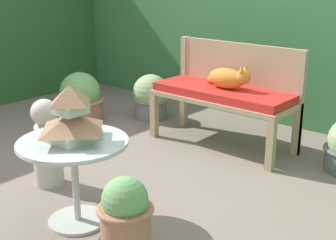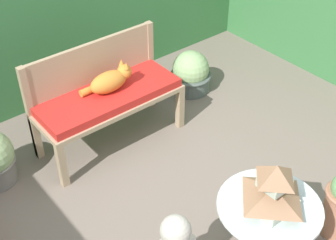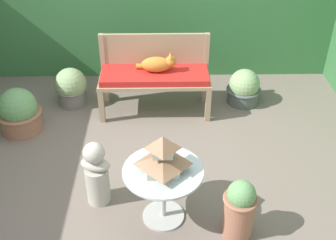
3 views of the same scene
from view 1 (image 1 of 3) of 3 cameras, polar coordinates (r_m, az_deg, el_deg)
ground at (r=3.62m, az=-5.00°, el=-6.76°), size 30.00×30.00×0.00m
foliage_hedge_back at (r=5.18m, az=13.42°, el=11.67°), size 6.40×0.79×1.97m
garden_bench at (r=4.10m, az=6.68°, el=2.80°), size 1.28×0.50×0.52m
bench_backrest at (r=4.25m, az=8.53°, el=5.94°), size 1.28×0.06×0.89m
cat at (r=4.06m, az=7.40°, el=5.09°), size 0.46×0.20×0.23m
patio_table at (r=2.86m, az=-11.41°, el=-4.65°), size 0.67×0.67×0.54m
pagoda_birdhouse at (r=2.77m, az=-11.73°, el=0.29°), size 0.35×0.35×0.34m
garden_bust at (r=3.46m, az=-14.55°, el=-2.82°), size 0.30×0.22×0.64m
potted_plant_path_edge at (r=2.40m, az=-5.17°, el=-12.86°), size 0.29×0.29×0.55m
potted_plant_table_near at (r=4.88m, az=-10.63°, el=2.46°), size 0.49×0.49×0.52m
potted_plant_patio_mid at (r=4.91m, az=-2.10°, el=2.75°), size 0.38×0.38×0.47m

